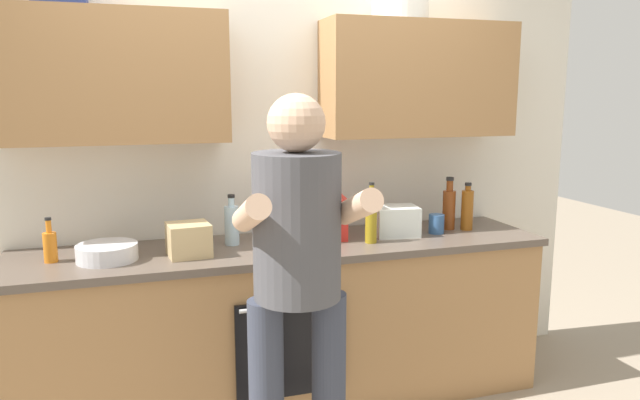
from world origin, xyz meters
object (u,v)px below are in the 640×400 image
(bottle_vinegar, at_px, (449,208))
(grocery_bag_crisps, at_px, (327,218))
(mixing_bowl, at_px, (107,252))
(person_standing, at_px, (298,274))
(cup_stoneware, at_px, (281,226))
(grocery_bag_bread, at_px, (189,240))
(bottle_syrup, at_px, (467,209))
(bottle_water, at_px, (232,224))
(bottle_juice, at_px, (50,246))
(cup_tea, at_px, (436,224))
(bottle_oil, at_px, (371,219))
(cup_coffee, at_px, (276,244))
(grocery_bag_produce, at_px, (396,221))

(bottle_vinegar, distance_m, grocery_bag_crisps, 0.76)
(bottle_vinegar, xyz_separation_m, mixing_bowl, (-1.91, -0.11, -0.09))
(person_standing, distance_m, cup_stoneware, 1.07)
(bottle_vinegar, distance_m, grocery_bag_bread, 1.53)
(mixing_bowl, bearing_deg, bottle_syrup, 1.64)
(bottle_syrup, height_order, bottle_water, bottle_syrup)
(bottle_water, distance_m, mixing_bowl, 0.64)
(bottle_juice, distance_m, grocery_bag_bread, 0.65)
(bottle_water, bearing_deg, mixing_bowl, -168.76)
(person_standing, distance_m, cup_tea, 1.36)
(cup_stoneware, distance_m, grocery_bag_bread, 0.60)
(bottle_syrup, distance_m, grocery_bag_crisps, 0.85)
(person_standing, bearing_deg, bottle_syrup, 34.28)
(bottle_juice, xyz_separation_m, mixing_bowl, (0.26, -0.05, -0.04))
(bottle_vinegar, relative_size, grocery_bag_bread, 1.56)
(bottle_water, distance_m, cup_tea, 1.17)
(bottle_oil, bearing_deg, mixing_bowl, 177.46)
(bottle_syrup, relative_size, mixing_bowl, 0.97)
(person_standing, height_order, bottle_vinegar, person_standing)
(cup_coffee, bearing_deg, bottle_juice, 171.73)
(bottle_juice, xyz_separation_m, cup_coffee, (1.07, -0.16, -0.04))
(person_standing, xyz_separation_m, grocery_bag_produce, (0.82, 0.87, -0.02))
(person_standing, relative_size, bottle_vinegar, 5.44)
(cup_tea, xyz_separation_m, cup_coffee, (-0.98, -0.13, -0.01))
(mixing_bowl, relative_size, grocery_bag_produce, 1.19)
(grocery_bag_crisps, bearing_deg, bottle_water, 178.55)
(grocery_bag_produce, bearing_deg, grocery_bag_crisps, 172.28)
(cup_stoneware, height_order, grocery_bag_bread, grocery_bag_bread)
(bottle_syrup, bearing_deg, grocery_bag_bread, -176.91)
(bottle_oil, xyz_separation_m, bottle_juice, (-1.60, 0.11, -0.05))
(bottle_vinegar, bearing_deg, cup_coffee, -169.30)
(grocery_bag_crisps, bearing_deg, cup_stoneware, 151.32)
(mixing_bowl, relative_size, grocery_bag_crisps, 1.24)
(bottle_water, xyz_separation_m, cup_stoneware, (0.29, 0.12, -0.06))
(bottle_juice, height_order, cup_tea, bottle_juice)
(person_standing, xyz_separation_m, bottle_syrup, (1.28, 0.87, 0.02))
(person_standing, distance_m, grocery_bag_bread, 0.86)
(bottle_oil, height_order, cup_stoneware, bottle_oil)
(bottle_vinegar, height_order, cup_coffee, bottle_vinegar)
(bottle_syrup, xyz_separation_m, mixing_bowl, (-2.01, -0.06, -0.08))
(bottle_vinegar, bearing_deg, person_standing, -142.17)
(bottle_vinegar, height_order, bottle_water, bottle_vinegar)
(grocery_bag_crisps, bearing_deg, cup_coffee, -148.09)
(bottle_syrup, relative_size, cup_tea, 2.56)
(bottle_water, bearing_deg, bottle_syrup, -2.76)
(bottle_vinegar, xyz_separation_m, cup_tea, (-0.12, -0.07, -0.07))
(cup_coffee, bearing_deg, bottle_vinegar, 10.70)
(cup_stoneware, bearing_deg, bottle_vinegar, -7.67)
(bottle_juice, height_order, grocery_bag_bread, bottle_juice)
(bottle_juice, bearing_deg, grocery_bag_produce, 0.13)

